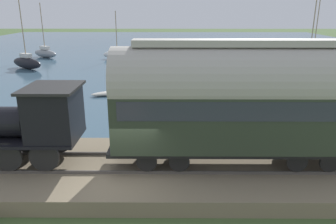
# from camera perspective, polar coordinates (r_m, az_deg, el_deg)

# --- Properties ---
(ground_plane) EXTENTS (200.00, 200.00, 0.00)m
(ground_plane) POSITION_cam_1_polar(r_m,az_deg,el_deg) (12.51, -7.52, -13.53)
(ground_plane) COLOR #476033
(harbor_water) EXTENTS (80.00, 80.00, 0.01)m
(harbor_water) POSITION_cam_1_polar(r_m,az_deg,el_deg) (55.09, -1.39, 10.92)
(harbor_water) COLOR #426075
(harbor_water) RESTS_ON ground
(rail_embankment) EXTENTS (5.40, 56.00, 0.70)m
(rail_embankment) POSITION_cam_1_polar(r_m,az_deg,el_deg) (13.31, -6.95, -10.04)
(rail_embankment) COLOR #84755B
(rail_embankment) RESTS_ON ground
(steam_locomotive) EXTENTS (2.24, 5.53, 3.39)m
(steam_locomotive) POSITION_cam_1_polar(r_m,az_deg,el_deg) (13.54, -23.68, -1.29)
(steam_locomotive) COLOR black
(steam_locomotive) RESTS_ON rail_embankment
(passenger_coach) EXTENTS (2.50, 9.57, 4.71)m
(passenger_coach) POSITION_cam_1_polar(r_m,az_deg,el_deg) (12.36, 12.02, 2.34)
(passenger_coach) COLOR black
(passenger_coach) RESTS_ON rail_embankment
(sailboat_white) EXTENTS (2.17, 3.87, 6.11)m
(sailboat_white) POSITION_cam_1_polar(r_m,az_deg,el_deg) (44.99, -8.83, 10.02)
(sailboat_white) COLOR white
(sailboat_white) RESTS_ON harbor_water
(sailboat_black) EXTENTS (3.43, 4.51, 7.55)m
(sailboat_black) POSITION_cam_1_polar(r_m,az_deg,el_deg) (39.89, -23.39, 7.95)
(sailboat_black) COLOR black
(sailboat_black) RESTS_ON harbor_water
(sailboat_brown) EXTENTS (3.47, 3.94, 8.88)m
(sailboat_brown) POSITION_cam_1_polar(r_m,az_deg,el_deg) (44.28, 23.84, 8.48)
(sailboat_brown) COLOR brown
(sailboat_brown) RESTS_ON harbor_water
(sailboat_gray) EXTENTS (3.43, 4.29, 7.13)m
(sailboat_gray) POSITION_cam_1_polar(r_m,az_deg,el_deg) (48.20, -20.59, 9.62)
(sailboat_gray) COLOR gray
(sailboat_gray) RESTS_ON harbor_water
(sailboat_red) EXTENTS (1.85, 5.82, 8.64)m
(sailboat_red) POSITION_cam_1_polar(r_m,az_deg,el_deg) (36.83, 23.18, 7.10)
(sailboat_red) COLOR #B72D23
(sailboat_red) RESTS_ON harbor_water
(rowboat_far_out) EXTENTS (1.84, 3.04, 0.32)m
(rowboat_far_out) POSITION_cam_1_polar(r_m,az_deg,el_deg) (25.75, -9.99, 3.26)
(rowboat_far_out) COLOR beige
(rowboat_far_out) RESTS_ON harbor_water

